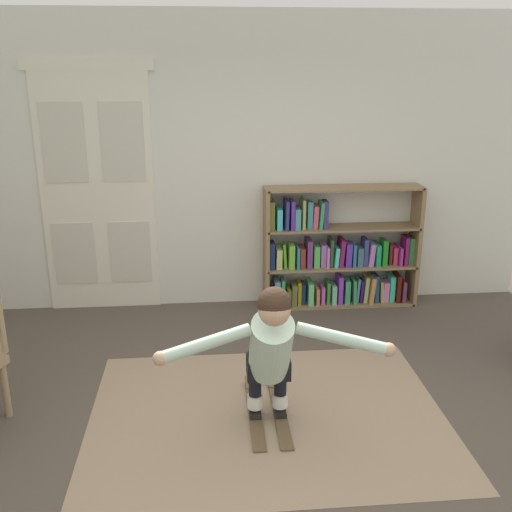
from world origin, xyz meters
name	(u,v)px	position (x,y,z in m)	size (l,w,h in m)	color
ground_plane	(263,451)	(0.00, 0.00, 0.00)	(7.20, 7.20, 0.00)	#51463D
back_wall	(237,165)	(0.00, 2.60, 1.45)	(6.00, 0.10, 2.90)	silver
double_door	(98,190)	(-1.37, 2.54, 1.23)	(1.22, 0.05, 2.45)	silver
rug	(267,415)	(0.08, 0.40, 0.00)	(2.54, 1.92, 0.01)	#9E8269
bookshelf	(335,256)	(0.99, 2.39, 0.52)	(1.58, 0.30, 1.25)	olive
skis_pair	(267,410)	(0.08, 0.43, 0.02)	(0.28, 0.88, 0.07)	brown
person_skier	(271,346)	(0.07, 0.20, 0.66)	(1.48, 0.62, 1.05)	white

